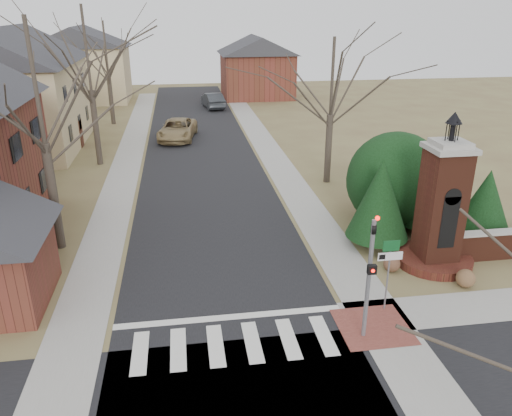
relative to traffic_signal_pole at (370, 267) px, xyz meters
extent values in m
plane|color=brown|center=(-4.30, -0.57, -2.59)|extent=(120.00, 120.00, 0.00)
cube|color=black|center=(-4.30, 21.43, -2.58)|extent=(8.00, 70.00, 0.01)
cube|color=silver|center=(-4.30, 0.23, -2.58)|extent=(8.00, 2.20, 0.02)
cube|color=silver|center=(-4.30, 1.73, -2.58)|extent=(8.00, 0.35, 0.02)
cube|color=gray|center=(0.90, 21.43, -2.58)|extent=(2.00, 60.00, 0.02)
cube|color=gray|center=(-9.50, 21.43, -2.58)|extent=(2.00, 60.00, 0.02)
cube|color=brown|center=(0.50, 0.43, -2.57)|extent=(2.40, 2.40, 0.02)
cylinder|color=slate|center=(0.00, 0.03, -0.49)|extent=(0.14, 0.14, 4.20)
imported|color=black|center=(0.00, 0.03, 1.46)|extent=(0.15, 0.18, 0.90)
sphere|color=#FF0C05|center=(0.00, -0.19, 1.76)|extent=(0.14, 0.14, 0.14)
cube|color=black|center=(0.00, -0.15, 0.01)|extent=(0.28, 0.16, 0.30)
sphere|color=#FF0C05|center=(0.00, -0.24, 0.01)|extent=(0.11, 0.11, 0.11)
cylinder|color=slate|center=(1.30, 1.43, -1.29)|extent=(0.06, 0.06, 2.60)
cube|color=silver|center=(1.30, 1.41, -0.44)|extent=(0.90, 0.03, 0.30)
cube|color=black|center=(1.00, 1.39, -0.44)|extent=(0.22, 0.02, 0.18)
cube|color=#104D21|center=(1.30, 1.41, -0.04)|extent=(0.60, 0.03, 0.40)
cylinder|color=#542618|center=(4.70, 4.43, -2.41)|extent=(3.20, 3.20, 0.36)
cube|color=#542618|center=(4.70, 4.43, -0.09)|extent=(1.50, 1.50, 5.00)
cube|color=black|center=(4.70, 3.71, -0.39)|extent=(0.70, 0.10, 2.20)
cube|color=gray|center=(4.70, 4.43, 2.46)|extent=(1.70, 1.70, 0.20)
cube|color=gray|center=(4.70, 4.43, 2.66)|extent=(1.30, 1.30, 0.20)
cylinder|color=black|center=(4.70, 4.43, 3.06)|extent=(0.20, 0.20, 0.60)
cone|color=black|center=(4.70, 4.43, 3.66)|extent=(0.64, 0.64, 0.45)
cube|color=tan|center=(-17.80, 26.43, 0.61)|extent=(9.00, 12.00, 6.40)
cube|color=tan|center=(-16.30, 47.43, 0.41)|extent=(10.00, 8.00, 6.00)
cube|color=tan|center=(-19.10, 45.83, 4.40)|extent=(0.75, 0.75, 3.08)
cube|color=maroon|center=(3.70, 47.43, -0.09)|extent=(8.00, 8.00, 5.00)
cube|color=maroon|center=(1.46, 45.83, 3.31)|extent=(0.75, 0.75, 2.80)
cylinder|color=#473D33|center=(2.90, 6.43, -2.34)|extent=(0.20, 0.20, 0.50)
cone|color=black|center=(2.90, 6.43, -0.29)|extent=(2.80, 2.80, 3.60)
cylinder|color=#473D33|center=(6.20, 7.63, -2.34)|extent=(0.20, 0.20, 0.50)
cone|color=black|center=(6.20, 7.63, 0.01)|extent=(3.40, 3.40, 4.20)
cylinder|color=#473D33|center=(8.20, 6.63, -2.34)|extent=(0.20, 0.20, 0.50)
cone|color=black|center=(8.20, 6.63, -0.69)|extent=(2.40, 2.40, 2.80)
sphere|color=black|center=(4.70, 8.93, -0.19)|extent=(4.80, 4.80, 4.80)
cylinder|color=#473D33|center=(-11.30, 8.43, -0.17)|extent=(0.40, 0.40, 4.83)
cylinder|color=#473D33|center=(-11.30, 21.43, -0.07)|extent=(0.40, 0.40, 5.04)
cylinder|color=#473D33|center=(-11.80, 34.43, -0.38)|extent=(0.40, 0.40, 4.41)
cylinder|color=#473D33|center=(3.20, 15.43, -0.49)|extent=(0.40, 0.40, 4.20)
imported|color=#937C50|center=(-5.90, 27.66, -1.78)|extent=(3.58, 6.15, 1.61)
imported|color=#32363A|center=(-2.08, 40.79, -1.77)|extent=(2.40, 5.12, 1.62)
sphere|color=brown|center=(2.66, 4.03, -2.24)|extent=(0.69, 0.69, 0.69)
sphere|color=brown|center=(5.00, 2.43, -2.22)|extent=(0.73, 0.73, 0.73)
camera|label=1|loc=(-5.61, -13.06, 7.60)|focal=35.00mm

